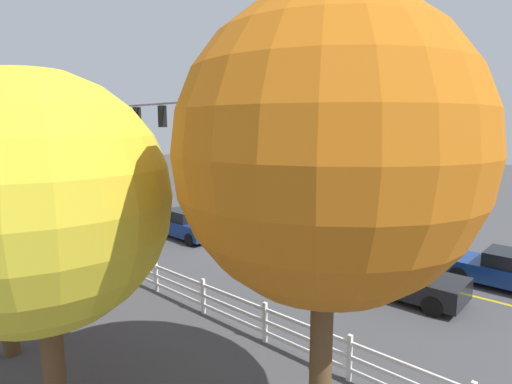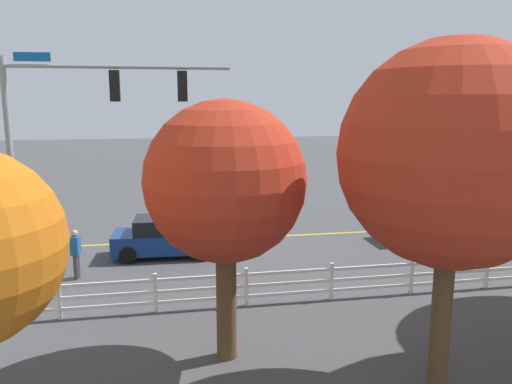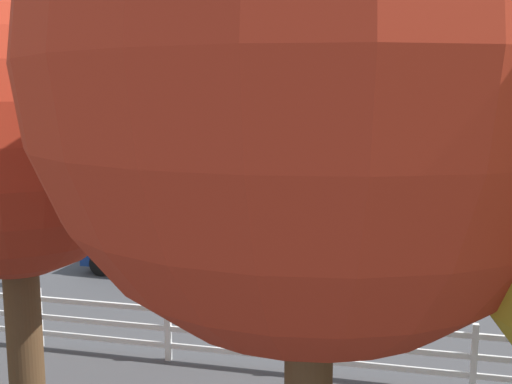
{
  "view_description": "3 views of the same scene",
  "coord_description": "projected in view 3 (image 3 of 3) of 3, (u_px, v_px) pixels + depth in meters",
  "views": [
    {
      "loc": [
        -14.97,
        15.11,
        5.87
      ],
      "look_at": [
        -1.36,
        0.04,
        2.63
      ],
      "focal_mm": 28.25,
      "sensor_mm": 36.0,
      "label": 1
    },
    {
      "loc": [
        1.8,
        20.87,
        5.94
      ],
      "look_at": [
        -2.04,
        -0.18,
        2.0
      ],
      "focal_mm": 34.95,
      "sensor_mm": 36.0,
      "label": 2
    },
    {
      "loc": [
        -4.33,
        16.94,
        4.69
      ],
      "look_at": [
        -0.25,
        -0.2,
        1.94
      ],
      "focal_mm": 42.53,
      "sensor_mm": 36.0,
      "label": 3
    }
  ],
  "objects": [
    {
      "name": "pedestrian",
      "position": [
        18.0,
        250.0,
        15.16
      ],
      "size": [
        0.31,
        0.43,
        1.69
      ],
      "rotation": [
        0.0,
        0.0,
        6.16
      ],
      "color": "#3F3F42",
      "rests_on": "ground_plane"
    },
    {
      "name": "white_rail_fence",
      "position": [
        312.0,
        342.0,
        10.26
      ],
      "size": [
        26.1,
        0.1,
        1.15
      ],
      "color": "white",
      "rests_on": "ground_plane"
    },
    {
      "name": "lane_center_stripe",
      "position": [
        384.0,
        266.0,
        17.08
      ],
      "size": [
        28.0,
        0.16,
        0.01
      ],
      "primitive_type": "cube",
      "color": "gold",
      "rests_on": "ground_plane"
    },
    {
      "name": "tree_4",
      "position": [
        12.0,
        140.0,
        7.79
      ],
      "size": [
        3.62,
        3.62,
        5.99
      ],
      "color": "brown",
      "rests_on": "ground_plane"
    },
    {
      "name": "ground_plane",
      "position": [
        246.0,
        257.0,
        18.0
      ],
      "size": [
        120.0,
        120.0,
        0.0
      ],
      "primitive_type": "plane",
      "color": "#444447"
    },
    {
      "name": "signal_assembly",
      "position": [
        23.0,
        76.0,
        14.6
      ],
      "size": [
        7.22,
        0.38,
        7.42
      ],
      "color": "gray",
      "rests_on": "ground_plane"
    },
    {
      "name": "tree_2",
      "position": [
        313.0,
        71.0,
        4.73
      ],
      "size": [
        4.46,
        4.46,
        7.15
      ],
      "color": "brown",
      "rests_on": "ground_plane"
    },
    {
      "name": "car_1",
      "position": [
        159.0,
        245.0,
        16.46
      ],
      "size": [
        4.05,
        2.03,
        1.52
      ],
      "rotation": [
        0.0,
        0.0,
        3.09
      ],
      "color": "navy",
      "rests_on": "ground_plane"
    }
  ]
}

